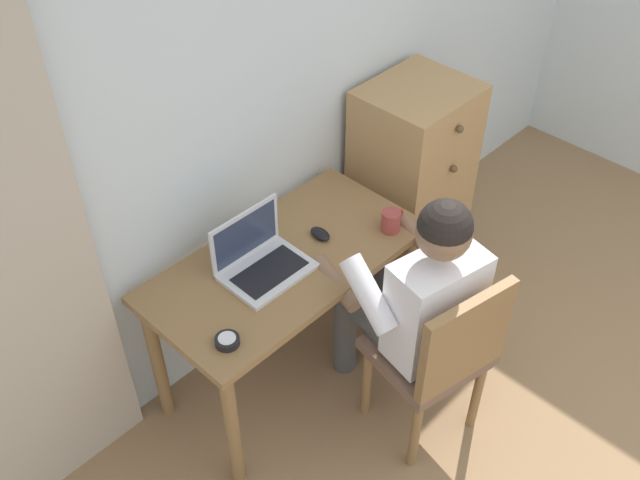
{
  "coord_description": "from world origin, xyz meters",
  "views": [
    {
      "loc": [
        -1.89,
        0.26,
        2.72
      ],
      "look_at": [
        -0.36,
        1.73,
        0.83
      ],
      "focal_mm": 40.64,
      "sensor_mm": 36.0,
      "label": 1
    }
  ],
  "objects_px": {
    "desk": "(286,279)",
    "laptop": "(260,259)",
    "dresser": "(410,185)",
    "computer_mouse": "(320,234)",
    "person_seated": "(413,294)",
    "coffee_mug": "(391,221)",
    "chair": "(440,353)",
    "desk_clock": "(227,341)"
  },
  "relations": [
    {
      "from": "desk",
      "to": "laptop",
      "type": "height_order",
      "value": "laptop"
    },
    {
      "from": "dresser",
      "to": "computer_mouse",
      "type": "bearing_deg",
      "value": -172.6
    },
    {
      "from": "person_seated",
      "to": "coffee_mug",
      "type": "distance_m",
      "value": 0.35
    },
    {
      "from": "laptop",
      "to": "computer_mouse",
      "type": "bearing_deg",
      "value": -7.18
    },
    {
      "from": "person_seated",
      "to": "computer_mouse",
      "type": "bearing_deg",
      "value": 95.41
    },
    {
      "from": "dresser",
      "to": "chair",
      "type": "relative_size",
      "value": 1.21
    },
    {
      "from": "dresser",
      "to": "person_seated",
      "type": "distance_m",
      "value": 0.91
    },
    {
      "from": "computer_mouse",
      "to": "desk_clock",
      "type": "height_order",
      "value": "computer_mouse"
    },
    {
      "from": "laptop",
      "to": "coffee_mug",
      "type": "xyz_separation_m",
      "value": [
        0.54,
        -0.22,
        -0.0
      ]
    },
    {
      "from": "computer_mouse",
      "to": "desk_clock",
      "type": "xyz_separation_m",
      "value": [
        -0.65,
        -0.16,
        -0.0
      ]
    },
    {
      "from": "laptop",
      "to": "computer_mouse",
      "type": "relative_size",
      "value": 3.42
    },
    {
      "from": "desk",
      "to": "chair",
      "type": "relative_size",
      "value": 1.3
    },
    {
      "from": "desk",
      "to": "desk_clock",
      "type": "height_order",
      "value": "desk_clock"
    },
    {
      "from": "laptop",
      "to": "computer_mouse",
      "type": "height_order",
      "value": "laptop"
    },
    {
      "from": "desk_clock",
      "to": "person_seated",
      "type": "bearing_deg",
      "value": -23.44
    },
    {
      "from": "chair",
      "to": "computer_mouse",
      "type": "relative_size",
      "value": 8.96
    },
    {
      "from": "computer_mouse",
      "to": "desk",
      "type": "bearing_deg",
      "value": -176.96
    },
    {
      "from": "chair",
      "to": "computer_mouse",
      "type": "distance_m",
      "value": 0.69
    },
    {
      "from": "desk",
      "to": "chair",
      "type": "distance_m",
      "value": 0.69
    },
    {
      "from": "chair",
      "to": "laptop",
      "type": "height_order",
      "value": "laptop"
    },
    {
      "from": "coffee_mug",
      "to": "person_seated",
      "type": "bearing_deg",
      "value": -124.95
    },
    {
      "from": "laptop",
      "to": "chair",
      "type": "bearing_deg",
      "value": -65.32
    },
    {
      "from": "desk",
      "to": "coffee_mug",
      "type": "xyz_separation_m",
      "value": [
        0.44,
        -0.19,
        0.16
      ]
    },
    {
      "from": "dresser",
      "to": "coffee_mug",
      "type": "distance_m",
      "value": 0.63
    },
    {
      "from": "dresser",
      "to": "desk_clock",
      "type": "height_order",
      "value": "dresser"
    },
    {
      "from": "coffee_mug",
      "to": "computer_mouse",
      "type": "bearing_deg",
      "value": 142.83
    },
    {
      "from": "dresser",
      "to": "person_seated",
      "type": "height_order",
      "value": "person_seated"
    },
    {
      "from": "desk",
      "to": "coffee_mug",
      "type": "relative_size",
      "value": 9.71
    },
    {
      "from": "desk",
      "to": "dresser",
      "type": "bearing_deg",
      "value": 5.37
    },
    {
      "from": "desk",
      "to": "laptop",
      "type": "distance_m",
      "value": 0.2
    },
    {
      "from": "dresser",
      "to": "desk_clock",
      "type": "bearing_deg",
      "value": -169.46
    },
    {
      "from": "chair",
      "to": "computer_mouse",
      "type": "bearing_deg",
      "value": 91.02
    },
    {
      "from": "dresser",
      "to": "laptop",
      "type": "bearing_deg",
      "value": -176.77
    },
    {
      "from": "coffee_mug",
      "to": "laptop",
      "type": "bearing_deg",
      "value": 157.9
    },
    {
      "from": "chair",
      "to": "coffee_mug",
      "type": "relative_size",
      "value": 7.46
    },
    {
      "from": "person_seated",
      "to": "coffee_mug",
      "type": "xyz_separation_m",
      "value": [
        0.2,
        0.28,
        0.09
      ]
    },
    {
      "from": "laptop",
      "to": "desk_clock",
      "type": "height_order",
      "value": "laptop"
    },
    {
      "from": "chair",
      "to": "laptop",
      "type": "distance_m",
      "value": 0.8
    },
    {
      "from": "desk",
      "to": "chair",
      "type": "xyz_separation_m",
      "value": [
        0.21,
        -0.65,
        -0.11
      ]
    },
    {
      "from": "desk",
      "to": "person_seated",
      "type": "height_order",
      "value": "person_seated"
    },
    {
      "from": "desk",
      "to": "person_seated",
      "type": "xyz_separation_m",
      "value": [
        0.24,
        -0.47,
        0.07
      ]
    },
    {
      "from": "coffee_mug",
      "to": "desk_clock",
      "type": "bearing_deg",
      "value": 178.76
    }
  ]
}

